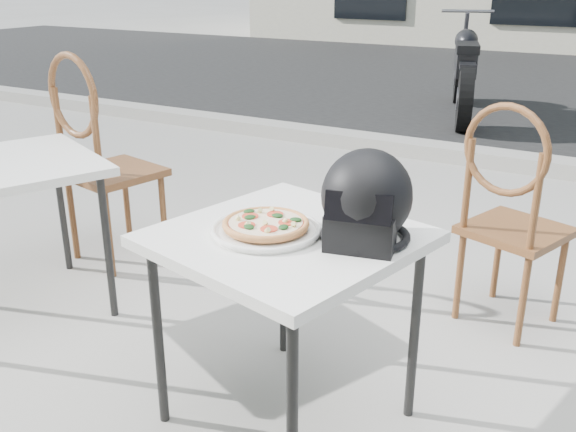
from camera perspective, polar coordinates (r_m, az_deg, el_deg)
The scene contains 10 objects.
ground at distance 2.55m, azimuth 14.04°, elevation -14.22°, with size 80.00×80.00×0.00m, color gray.
curb at distance 5.26m, azimuth 23.45°, elevation 3.92°, with size 30.00×0.25×0.12m, color gray.
cafe_table_main at distance 2.00m, azimuth -0.08°, elevation -3.19°, with size 0.87×0.87×0.69m.
plate at distance 1.98m, azimuth -1.98°, elevation -1.26°, with size 0.41×0.41×0.02m.
pizza at distance 1.97m, azimuth -1.98°, elevation -0.67°, with size 0.31×0.31×0.03m.
helmet at distance 1.89m, azimuth 6.95°, elevation 1.27°, with size 0.33×0.33×0.28m.
cafe_chair_main at distance 2.76m, azimuth 19.15°, elevation 0.78°, with size 0.48×0.48×0.98m.
cafe_table_side at distance 2.97m, azimuth -23.86°, elevation 3.26°, with size 0.96×0.96×0.69m.
cafe_chair_side at distance 3.35m, azimuth -16.57°, elevation 5.67°, with size 0.50×0.50×1.10m.
motorcycle at distance 7.10m, azimuth 15.37°, elevation 12.27°, with size 0.79×2.07×1.06m.
Camera 1 is at (0.48, -2.05, 1.44)m, focal length 40.00 mm.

